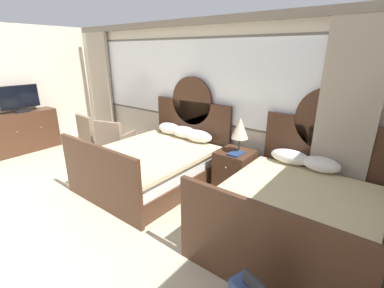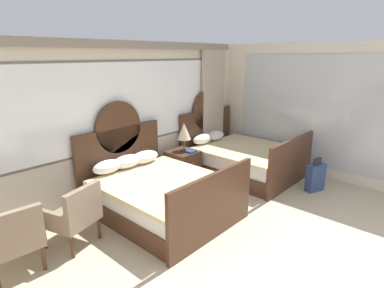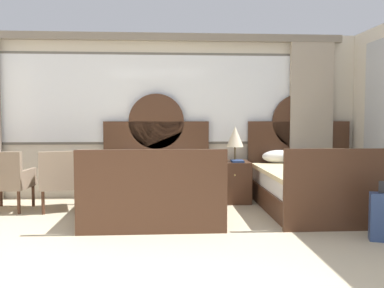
# 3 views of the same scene
# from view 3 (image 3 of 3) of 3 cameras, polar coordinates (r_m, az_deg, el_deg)

# --- Properties ---
(wall_back_window) EXTENTS (6.94, 0.22, 2.70)m
(wall_back_window) POSITION_cam_3_polar(r_m,az_deg,el_deg) (6.73, -6.17, 4.64)
(wall_back_window) COLOR beige
(wall_back_window) RESTS_ON ground_plane
(bed_near_window) EXTENTS (1.72, 2.15, 1.71)m
(bed_near_window) POSITION_cam_3_polar(r_m,az_deg,el_deg) (5.75, -5.26, -5.95)
(bed_near_window) COLOR #472B1C
(bed_near_window) RESTS_ON ground_plane
(bed_near_mirror) EXTENTS (1.72, 2.15, 1.71)m
(bed_near_mirror) POSITION_cam_3_polar(r_m,az_deg,el_deg) (6.13, 17.57, -5.56)
(bed_near_mirror) COLOR #472B1C
(bed_near_mirror) RESTS_ON ground_plane
(nightstand_between_beds) EXTENTS (0.54, 0.56, 0.64)m
(nightstand_between_beds) POSITION_cam_3_polar(r_m,az_deg,el_deg) (6.41, 5.63, -5.29)
(nightstand_between_beds) COLOR #472B1C
(nightstand_between_beds) RESTS_ON ground_plane
(table_lamp_on_nightstand) EXTENTS (0.27, 0.27, 0.55)m
(table_lamp_on_nightstand) POSITION_cam_3_polar(r_m,az_deg,el_deg) (6.36, 6.09, 1.01)
(table_lamp_on_nightstand) COLOR brown
(table_lamp_on_nightstand) RESTS_ON nightstand_between_beds
(book_on_nightstand) EXTENTS (0.18, 0.26, 0.03)m
(book_on_nightstand) POSITION_cam_3_polar(r_m,az_deg,el_deg) (6.27, 6.40, -2.41)
(book_on_nightstand) COLOR navy
(book_on_nightstand) RESTS_ON nightstand_between_beds
(armchair_by_window_left) EXTENTS (0.73, 0.73, 0.86)m
(armchair_by_window_left) POSITION_cam_3_polar(r_m,az_deg,el_deg) (6.06, -18.02, -4.58)
(armchair_by_window_left) COLOR #84705B
(armchair_by_window_left) RESTS_ON ground_plane
(armchair_by_window_centre) EXTENTS (0.63, 0.63, 0.86)m
(armchair_by_window_centre) POSITION_cam_3_polar(r_m,az_deg,el_deg) (6.28, -24.70, -4.45)
(armchair_by_window_centre) COLOR #84705B
(armchair_by_window_centre) RESTS_ON ground_plane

